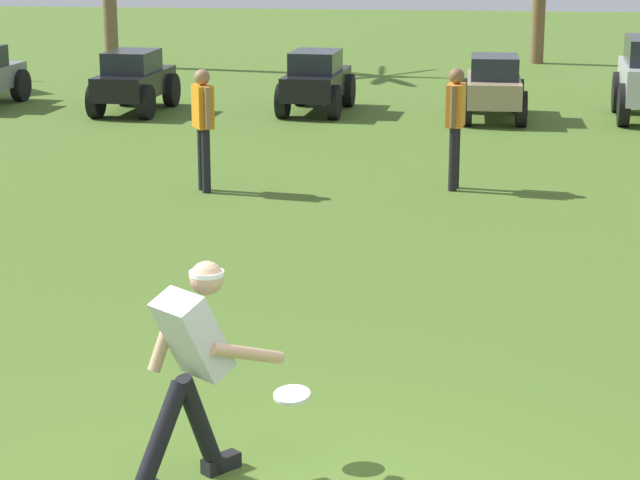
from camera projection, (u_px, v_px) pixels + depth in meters
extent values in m
cylinder|color=black|center=(200.00, 425.00, 7.77)|extent=(0.31, 0.35, 0.72)
cube|color=black|center=(221.00, 463.00, 7.95)|extent=(0.24, 0.26, 0.10)
cylinder|color=black|center=(160.00, 439.00, 7.56)|extent=(0.37, 0.41, 0.69)
cube|color=silver|center=(193.00, 335.00, 7.59)|extent=(0.53, 0.54, 0.57)
sphere|color=tan|center=(207.00, 278.00, 7.58)|extent=(0.30, 0.30, 0.21)
cylinder|color=white|center=(207.00, 273.00, 7.57)|extent=(0.30, 0.30, 0.03)
cylinder|color=tan|center=(247.00, 353.00, 7.68)|extent=(0.42, 0.49, 0.27)
cylinder|color=tan|center=(166.00, 332.00, 7.70)|extent=(0.24, 0.27, 0.49)
cylinder|color=white|center=(292.00, 395.00, 8.00)|extent=(0.30, 0.30, 0.06)
cylinder|color=black|center=(206.00, 161.00, 15.76)|extent=(0.15, 0.15, 0.82)
cylinder|color=black|center=(202.00, 158.00, 15.92)|extent=(0.15, 0.15, 0.82)
cube|color=orange|center=(203.00, 107.00, 15.66)|extent=(0.34, 0.39, 0.54)
cylinder|color=#936B4C|center=(208.00, 108.00, 15.47)|extent=(0.10, 0.10, 0.52)
cylinder|color=#936B4C|center=(198.00, 103.00, 15.85)|extent=(0.10, 0.10, 0.52)
sphere|color=#936B4C|center=(202.00, 77.00, 15.57)|extent=(0.27, 0.27, 0.20)
cylinder|color=black|center=(453.00, 159.00, 15.86)|extent=(0.12, 0.12, 0.82)
cylinder|color=black|center=(455.00, 157.00, 16.03)|extent=(0.12, 0.12, 0.82)
cube|color=orange|center=(456.00, 105.00, 15.77)|extent=(0.25, 0.37, 0.54)
cylinder|color=brown|center=(453.00, 107.00, 15.57)|extent=(0.08, 0.08, 0.52)
cylinder|color=brown|center=(459.00, 102.00, 15.97)|extent=(0.08, 0.08, 0.52)
sphere|color=brown|center=(457.00, 76.00, 15.68)|extent=(0.23, 0.23, 0.20)
cylinder|color=black|center=(21.00, 85.00, 23.48)|extent=(0.22, 0.61, 0.60)
cube|color=black|center=(134.00, 83.00, 22.16)|extent=(1.00, 2.24, 0.42)
cube|color=#1E232B|center=(132.00, 62.00, 21.96)|extent=(0.84, 1.14, 0.38)
cylinder|color=black|center=(125.00, 89.00, 23.02)|extent=(0.21, 0.61, 0.60)
cylinder|color=black|center=(171.00, 90.00, 22.87)|extent=(0.21, 0.61, 0.60)
cylinder|color=black|center=(96.00, 101.00, 21.55)|extent=(0.21, 0.61, 0.60)
cylinder|color=black|center=(146.00, 102.00, 21.40)|extent=(0.21, 0.61, 0.60)
cube|color=black|center=(317.00, 84.00, 22.14)|extent=(1.02, 2.25, 0.42)
cube|color=#1E232B|center=(316.00, 62.00, 21.94)|extent=(0.85, 1.14, 0.38)
cylinder|color=black|center=(300.00, 89.00, 23.00)|extent=(0.21, 0.61, 0.60)
cylinder|color=black|center=(348.00, 90.00, 22.84)|extent=(0.21, 0.61, 0.60)
cylinder|color=black|center=(283.00, 101.00, 21.54)|extent=(0.21, 0.61, 0.60)
cylinder|color=black|center=(334.00, 102.00, 21.38)|extent=(0.21, 0.61, 0.60)
cube|color=#998466|center=(494.00, 90.00, 21.39)|extent=(0.92, 2.21, 0.42)
cube|color=#1E232B|center=(495.00, 67.00, 21.19)|extent=(0.80, 1.11, 0.38)
cylinder|color=black|center=(467.00, 95.00, 22.24)|extent=(0.19, 0.60, 0.60)
cylinder|color=black|center=(518.00, 96.00, 22.13)|extent=(0.19, 0.60, 0.60)
cylinder|color=black|center=(467.00, 108.00, 20.76)|extent=(0.19, 0.60, 0.60)
cylinder|color=black|center=(521.00, 109.00, 20.65)|extent=(0.19, 0.60, 0.60)
cylinder|color=black|center=(618.00, 92.00, 22.17)|extent=(0.21, 0.73, 0.72)
cylinder|color=black|center=(624.00, 105.00, 20.69)|extent=(0.21, 0.73, 0.72)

